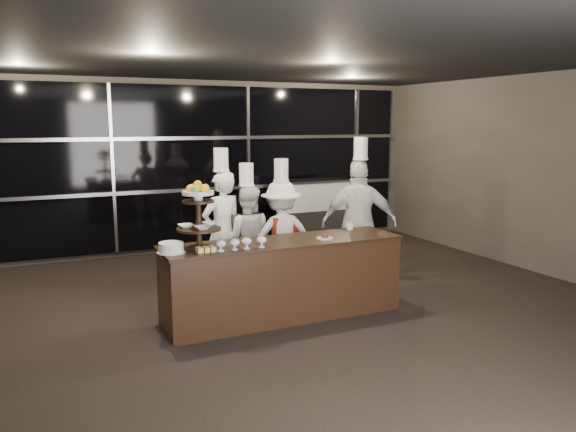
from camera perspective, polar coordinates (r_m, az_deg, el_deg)
name	(u,v)px	position (r m, az deg, el deg)	size (l,w,h in m)	color
room	(316,204)	(5.37, 2.84, 1.19)	(10.00, 10.00, 10.00)	black
window_wall	(184,167)	(9.98, -10.55, 4.93)	(8.60, 0.10, 2.80)	black
buffet_counter	(283,279)	(6.61, -0.47, -6.37)	(2.84, 0.74, 0.92)	black
display_stand	(198,211)	(6.08, -9.09, 0.54)	(0.48, 0.48, 0.74)	black
compotes	(241,242)	(6.06, -4.80, -2.65)	(0.58, 0.11, 0.12)	silver
layer_cake	(171,248)	(6.03, -11.80, -3.17)	(0.30, 0.30, 0.11)	white
pastry_squares	(206,249)	(6.01, -8.35, -3.36)	(0.19, 0.12, 0.05)	#F5CD78
small_plate	(325,237)	(6.63, 3.75, -2.18)	(0.20, 0.20, 0.05)	white
chef_cup	(350,227)	(7.19, 6.32, -1.12)	(0.08, 0.08, 0.07)	white
display_case	(312,210)	(10.26, 2.41, 0.62)	(1.29, 0.57, 1.24)	#A5A5AA
chef_a	(222,230)	(7.51, -6.68, -1.46)	(0.68, 0.54, 1.95)	white
chef_b	(247,237)	(7.60, -4.18, -2.17)	(0.87, 0.79, 1.74)	silver
chef_c	(281,235)	(7.58, -0.69, -1.99)	(1.03, 0.68, 1.80)	white
chef_d	(359,222)	(7.84, 7.24, -0.63)	(1.13, 0.85, 2.08)	silver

